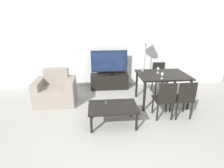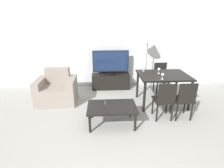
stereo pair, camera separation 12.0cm
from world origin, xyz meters
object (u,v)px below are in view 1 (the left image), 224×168
object	(u,v)px
wine_glass_center	(162,74)
wine_glass_right	(143,67)
remote_primary	(106,103)
dining_table	(162,78)
dining_chair_near	(165,98)
tv_stand	(109,81)
coffee_table	(113,108)
wine_glass_left	(158,69)
dining_chair_near_right	(184,98)
tv	(109,62)
dining_chair_far	(159,76)
floor_lamp	(146,40)
armchair	(56,91)

from	to	relation	value
wine_glass_center	wine_glass_right	bearing A→B (deg)	112.95
remote_primary	wine_glass_right	xyz separation A→B (m)	(1.03, 1.07, 0.46)
remote_primary	dining_table	bearing A→B (deg)	27.18
dining_chair_near	tv_stand	bearing A→B (deg)	118.50
coffee_table	remote_primary	size ratio (longest dim) A/B	6.57
tv_stand	dining_table	world-z (taller)	dining_table
wine_glass_left	wine_glass_center	bearing A→B (deg)	-97.11
wine_glass_left	coffee_table	bearing A→B (deg)	-141.62
dining_chair_near_right	tv_stand	bearing A→B (deg)	127.45
tv_stand	remote_primary	bearing A→B (deg)	-96.48
remote_primary	dining_chair_near	bearing A→B (deg)	-0.93
remote_primary	tv	bearing A→B (deg)	83.51
tv	dining_chair_near	size ratio (longest dim) A/B	1.26
dining_chair_near_right	wine_glass_left	xyz separation A→B (m)	(-0.31, 0.86, 0.40)
dining_chair_far	dining_chair_near_right	xyz separation A→B (m)	(0.00, -1.54, 0.00)
tv	wine_glass_left	bearing A→B (deg)	-41.99
tv	floor_lamp	distance (m)	1.26
tv	remote_primary	size ratio (longest dim) A/B	7.21
floor_lamp	remote_primary	bearing A→B (deg)	-126.57
coffee_table	dining_table	world-z (taller)	dining_table
wine_glass_right	dining_table	bearing A→B (deg)	-36.65
armchair	dining_chair_near_right	size ratio (longest dim) A/B	1.14
armchair	tv	distance (m)	1.77
coffee_table	dining_chair_near	bearing A→B (deg)	5.83
armchair	wine_glass_right	xyz separation A→B (m)	(2.27, 0.07, 0.57)
floor_lamp	wine_glass_right	distance (m)	0.91
armchair	coffee_table	bearing A→B (deg)	-39.68
armchair	remote_primary	distance (m)	1.59
tv	remote_primary	world-z (taller)	tv
tv	dining_table	distance (m)	1.69
tv_stand	wine_glass_center	bearing A→B (deg)	-53.37
dining_chair_far	dining_chair_near	bearing A→B (deg)	-105.42
dining_table	wine_glass_center	world-z (taller)	wine_glass_center
tv_stand	tv	world-z (taller)	tv
tv_stand	dining_chair_near_right	bearing A→B (deg)	-52.55
tv_stand	dining_chair_near	distance (m)	2.18
coffee_table	wine_glass_left	distance (m)	1.65
tv_stand	wine_glass_center	xyz separation A→B (m)	(1.10, -1.47, 0.65)
wine_glass_center	wine_glass_right	distance (m)	0.72
dining_chair_near	floor_lamp	bearing A→B (deg)	89.73
floor_lamp	dining_chair_near	bearing A→B (deg)	-90.27
dining_chair_near_right	remote_primary	distance (m)	1.67
tv	dining_chair_near	bearing A→B (deg)	-61.47
coffee_table	floor_lamp	bearing A→B (deg)	58.38
remote_primary	wine_glass_center	distance (m)	1.45
coffee_table	dining_chair_near	xyz separation A→B (m)	(1.11, 0.11, 0.12)
floor_lamp	wine_glass_center	xyz separation A→B (m)	(0.06, -1.28, -0.63)
tv_stand	floor_lamp	xyz separation A→B (m)	(1.04, -0.19, 1.28)
coffee_table	wine_glass_center	bearing A→B (deg)	24.62
dining_table	remote_primary	distance (m)	1.66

